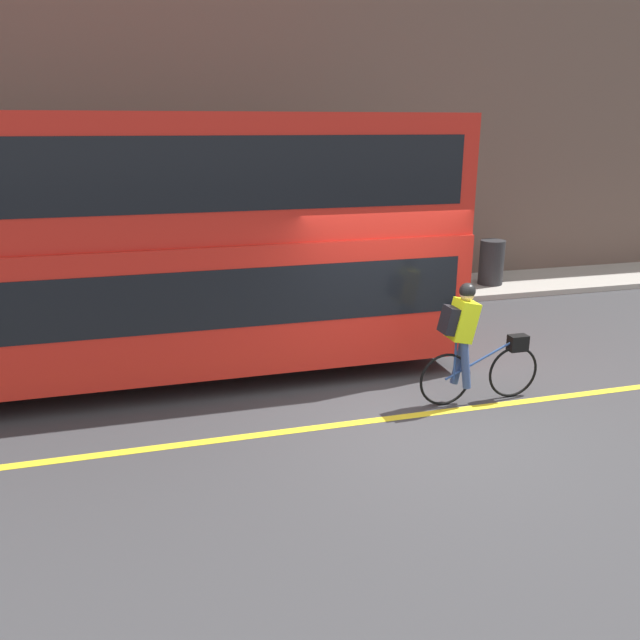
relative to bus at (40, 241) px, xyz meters
The scene contains 8 objects.
ground_plane 5.71m from the bus, 27.92° to the right, with size 80.00×80.00×0.00m, color #38383A.
road_center_line 5.69m from the bus, 27.54° to the right, with size 50.00×0.14×0.01m, color yellow.
sidewalk_curb 6.11m from the bus, 35.48° to the left, with size 60.00×2.02×0.12m.
building_facade 6.86m from the bus, 43.84° to the left, with size 60.00×0.30×8.68m.
bus is the anchor object (origin of this frame).
cyclist_on_bike 6.07m from the bus, 22.14° to the right, with size 1.78×0.32×1.70m.
trash_bin 9.69m from the bus, 19.77° to the left, with size 0.56×0.56×1.02m.
street_sign_post 3.50m from the bus, 68.54° to the left, with size 0.36×0.09×2.76m.
Camera 1 is at (-3.18, -6.81, 3.65)m, focal length 35.00 mm.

